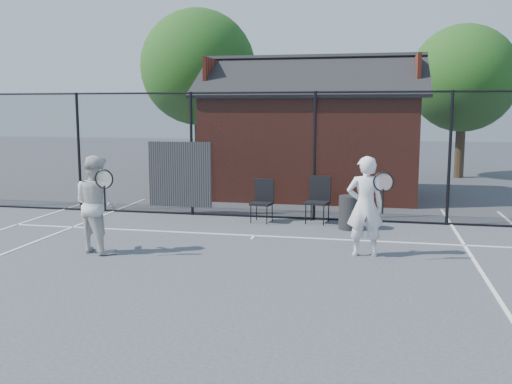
% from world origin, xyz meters
% --- Properties ---
extents(ground, '(80.00, 80.00, 0.00)m').
position_xyz_m(ground, '(0.00, 0.00, 0.00)').
color(ground, '#404349').
rests_on(ground, ground).
extents(court_lines, '(11.02, 18.00, 0.01)m').
position_xyz_m(court_lines, '(0.00, -1.32, 0.01)').
color(court_lines, white).
rests_on(court_lines, ground).
extents(fence, '(22.04, 3.00, 3.00)m').
position_xyz_m(fence, '(-0.30, 5.00, 1.45)').
color(fence, black).
rests_on(fence, ground).
extents(clubhouse, '(6.50, 4.36, 4.19)m').
position_xyz_m(clubhouse, '(0.50, 9.00, 1.61)').
color(clubhouse, maroon).
rests_on(clubhouse, ground).
extents(tree_left, '(4.48, 4.48, 6.44)m').
position_xyz_m(tree_left, '(-4.50, 13.50, 4.19)').
color(tree_left, '#362915').
rests_on(tree_left, ground).
extents(tree_right, '(3.97, 3.97, 5.70)m').
position_xyz_m(tree_right, '(5.50, 14.50, 3.71)').
color(tree_right, '#362915').
rests_on(tree_right, ground).
extents(player_front, '(0.82, 0.63, 1.78)m').
position_xyz_m(player_front, '(2.24, 1.85, 0.89)').
color(player_front, white).
rests_on(player_front, ground).
extents(player_back, '(1.06, 0.95, 1.77)m').
position_xyz_m(player_back, '(-2.54, 1.13, 0.89)').
color(player_back, silver).
rests_on(player_back, ground).
extents(chair_left, '(0.53, 0.54, 0.97)m').
position_xyz_m(chair_left, '(-0.14, 4.43, 0.48)').
color(chair_left, black).
rests_on(chair_left, ground).
extents(chair_right, '(0.59, 0.61, 1.05)m').
position_xyz_m(chair_right, '(1.12, 4.60, 0.52)').
color(chair_right, black).
rests_on(chair_right, ground).
extents(waste_bin, '(0.51, 0.51, 0.73)m').
position_xyz_m(waste_bin, '(1.89, 4.10, 0.36)').
color(waste_bin, '#262626').
rests_on(waste_bin, ground).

